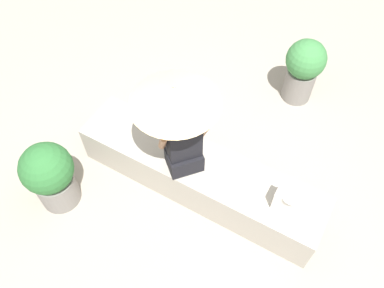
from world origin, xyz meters
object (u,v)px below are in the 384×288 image
Objects in this scene: parasol at (175,95)px; handbag_black at (290,202)px; planter_far at (50,175)px; planter_near at (303,68)px; person_seated at (184,142)px.

handbag_black is at bearing -176.94° from parasol.
planter_far is at bearing 36.01° from parasol.
planter_near is 3.23m from planter_far.
person_seated is at bearing -145.50° from planter_far.
planter_near is at bearing -121.75° from planter_far.
planter_near is (0.54, -1.91, -0.13)m from handbag_black.
person_seated is 0.79× the size of parasol.
handbag_black is 0.34× the size of planter_far.
planter_far reaches higher than handbag_black.
person_seated is at bearing 2.98° from handbag_black.
parasol is at bearing 4.43° from person_seated.
planter_near is at bearing -106.07° from person_seated.
parasol is at bearing 72.14° from planter_near.
parasol reaches higher than handbag_black.
person_seated is 1.04× the size of planter_far.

